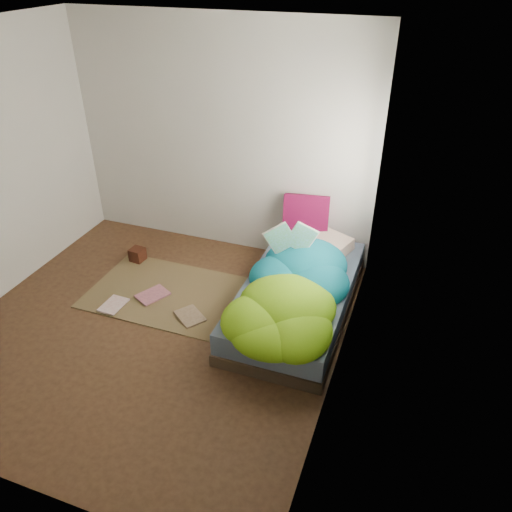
% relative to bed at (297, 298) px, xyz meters
% --- Properties ---
extents(ground, '(3.50, 3.50, 0.00)m').
position_rel_bed_xyz_m(ground, '(-1.22, -0.72, -0.17)').
color(ground, '#402718').
rests_on(ground, ground).
extents(room_walls, '(3.54, 3.54, 2.62)m').
position_rel_bed_xyz_m(room_walls, '(-1.21, -0.71, 1.46)').
color(room_walls, silver).
rests_on(room_walls, ground).
extents(bed, '(1.00, 2.00, 0.34)m').
position_rel_bed_xyz_m(bed, '(0.00, 0.00, 0.00)').
color(bed, '#3A301F').
rests_on(bed, ground).
extents(duvet, '(0.96, 1.84, 0.34)m').
position_rel_bed_xyz_m(duvet, '(0.00, -0.22, 0.34)').
color(duvet, '#076C7A').
rests_on(duvet, bed).
extents(rug, '(1.60, 1.10, 0.01)m').
position_rel_bed_xyz_m(rug, '(-1.37, -0.17, -0.16)').
color(rug, brown).
rests_on(rug, ground).
extents(pillow_floral, '(0.71, 0.60, 0.14)m').
position_rel_bed_xyz_m(pillow_floral, '(0.05, 0.74, 0.24)').
color(pillow_floral, white).
rests_on(pillow_floral, bed).
extents(pillow_magenta, '(0.52, 0.25, 0.50)m').
position_rel_bed_xyz_m(pillow_magenta, '(-0.17, 0.90, 0.42)').
color(pillow_magenta, '#4E052A').
rests_on(pillow_magenta, bed).
extents(open_book, '(0.43, 0.25, 0.26)m').
position_rel_bed_xyz_m(open_book, '(-0.14, 0.20, 0.64)').
color(open_book, '#31852B').
rests_on(open_book, duvet).
extents(wooden_box, '(0.16, 0.16, 0.15)m').
position_rel_bed_xyz_m(wooden_box, '(-1.99, 0.29, -0.08)').
color(wooden_box, '#3B110D').
rests_on(wooden_box, rug).
extents(floor_book_a, '(0.22, 0.29, 0.02)m').
position_rel_bed_xyz_m(floor_book_a, '(-1.87, -0.56, -0.15)').
color(floor_book_a, white).
rests_on(floor_book_a, rug).
extents(floor_book_b, '(0.35, 0.39, 0.03)m').
position_rel_bed_xyz_m(floor_book_b, '(-1.58, -0.23, -0.14)').
color(floor_book_b, '#CD7681').
rests_on(floor_book_b, rug).
extents(floor_book_c, '(0.37, 0.36, 0.02)m').
position_rel_bed_xyz_m(floor_book_c, '(-1.02, -0.55, -0.14)').
color(floor_book_c, '#9F8368').
rests_on(floor_book_c, rug).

